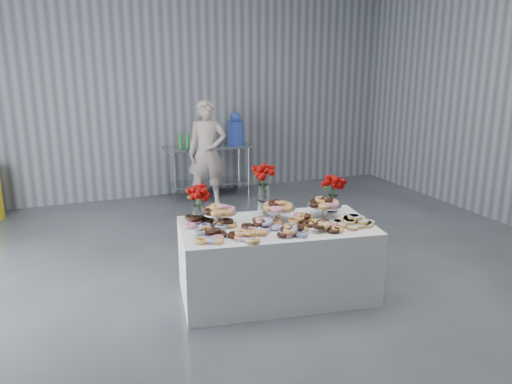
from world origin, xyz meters
TOP-DOWN VIEW (x-y plane):
  - ground at (0.00, 0.00)m, footprint 9.00×9.00m
  - room_walls at (-0.27, 0.07)m, footprint 8.04×9.04m
  - display_table at (-0.03, 0.23)m, footprint 2.03×1.28m
  - prep_table at (0.40, 4.10)m, footprint 1.50×0.60m
  - donut_mounds at (-0.03, 0.18)m, footprint 1.91×1.07m
  - cake_stand_left at (-0.55, 0.46)m, footprint 0.36×0.36m
  - cake_stand_mid at (0.04, 0.37)m, footprint 0.36×0.36m
  - cake_stand_right at (0.54, 0.29)m, footprint 0.36×0.36m
  - danish_pile at (0.69, -0.04)m, footprint 0.48×0.48m
  - bouquet_left at (-0.73, 0.59)m, footprint 0.26×0.26m
  - bouquet_right at (0.71, 0.41)m, footprint 0.26×0.26m
  - bouquet_center at (-0.02, 0.58)m, footprint 0.26×0.26m
  - water_jug at (0.90, 4.10)m, footprint 0.28×0.28m
  - drink_bottles at (0.08, 4.00)m, footprint 0.54×0.08m
  - person at (0.25, 3.64)m, footprint 0.71×0.55m

SIDE VIEW (x-z plane):
  - ground at x=0.00m, z-range 0.00..0.00m
  - display_table at x=-0.03m, z-range 0.00..0.75m
  - prep_table at x=0.40m, z-range 0.17..1.07m
  - donut_mounds at x=-0.03m, z-range 0.75..0.84m
  - danish_pile at x=0.69m, z-range 0.75..0.86m
  - person at x=0.25m, z-range 0.00..1.72m
  - cake_stand_left at x=-0.55m, z-range 0.80..0.98m
  - cake_stand_mid at x=0.04m, z-range 0.80..0.98m
  - cake_stand_right at x=0.54m, z-range 0.80..0.98m
  - drink_bottles at x=0.08m, z-range 0.90..1.17m
  - bouquet_left at x=-0.73m, z-range 0.84..1.26m
  - bouquet_right at x=0.71m, z-range 0.84..1.26m
  - bouquet_center at x=-0.02m, z-range 0.84..1.41m
  - water_jug at x=0.90m, z-range 0.87..1.43m
  - room_walls at x=-0.27m, z-range 0.63..4.65m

